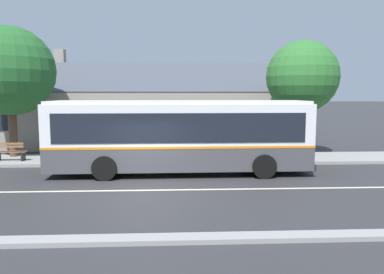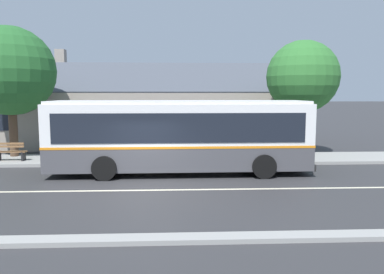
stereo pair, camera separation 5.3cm
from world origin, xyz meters
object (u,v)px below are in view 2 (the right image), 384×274
object	(u,v)px
street_tree_primary	(303,77)
street_tree_secondary	(10,71)
bench_by_building	(10,153)
bus_stop_sign	(308,131)
transit_bus	(180,135)

from	to	relation	value
street_tree_primary	street_tree_secondary	distance (m)	15.61
bench_by_building	street_tree_secondary	world-z (taller)	street_tree_secondary
street_tree_primary	bus_stop_sign	world-z (taller)	street_tree_primary
transit_bus	bus_stop_sign	size ratio (longest dim) A/B	4.67
street_tree_primary	street_tree_secondary	xyz separation A→B (m)	(-15.61, -0.22, 0.25)
street_tree_primary	bench_by_building	bearing A→B (deg)	-173.62
transit_bus	bus_stop_sign	bearing A→B (deg)	18.09
bench_by_building	street_tree_primary	world-z (taller)	street_tree_primary
transit_bus	bench_by_building	xyz separation A→B (m)	(-8.38, 2.57, -1.14)
bench_by_building	street_tree_secondary	xyz separation A→B (m)	(-0.42, 1.47, 4.07)
transit_bus	street_tree_secondary	distance (m)	10.12
bus_stop_sign	street_tree_primary	bearing A→B (deg)	79.47
bench_by_building	bus_stop_sign	distance (m)	14.83
bench_by_building	street_tree_secondary	bearing A→B (deg)	105.87
street_tree_primary	bus_stop_sign	distance (m)	3.52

